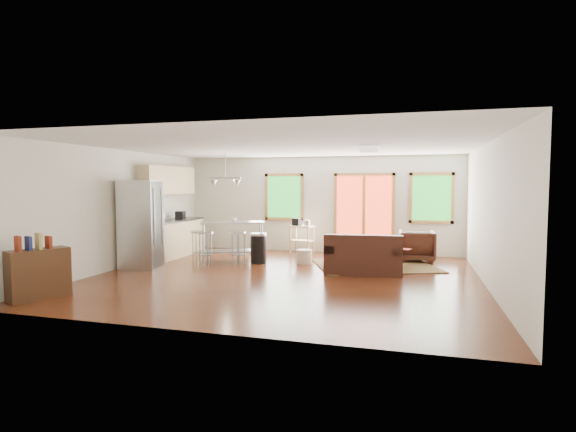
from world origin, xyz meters
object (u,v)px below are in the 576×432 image
(coffee_table, at_px, (379,251))
(ottoman, at_px, (365,252))
(refrigerator, at_px, (141,224))
(rug, at_px, (375,266))
(loveseat, at_px, (363,257))
(kitchen_cart, at_px, (301,230))
(armchair, at_px, (417,244))
(island, at_px, (233,234))

(coffee_table, relative_size, ottoman, 1.70)
(refrigerator, bearing_deg, rug, 6.04)
(rug, bearing_deg, coffee_table, 26.95)
(coffee_table, bearing_deg, loveseat, -105.90)
(rug, bearing_deg, loveseat, -101.86)
(rug, distance_m, loveseat, 0.94)
(ottoman, xyz_separation_m, kitchen_cart, (-1.76, 0.63, 0.43))
(loveseat, distance_m, ottoman, 1.59)
(armchair, relative_size, kitchen_cart, 0.88)
(loveseat, distance_m, armchair, 2.08)
(island, bearing_deg, coffee_table, 4.36)
(rug, bearing_deg, kitchen_cart, 146.64)
(coffee_table, xyz_separation_m, armchair, (0.83, 0.87, 0.06))
(ottoman, bearing_deg, kitchen_cart, 160.31)
(ottoman, distance_m, kitchen_cart, 1.92)
(rug, bearing_deg, armchair, 45.06)
(rug, xyz_separation_m, armchair, (0.91, 0.91, 0.40))
(coffee_table, bearing_deg, ottoman, 118.23)
(coffee_table, height_order, kitchen_cart, kitchen_cart)
(rug, height_order, refrigerator, refrigerator)
(refrigerator, height_order, island, refrigerator)
(coffee_table, bearing_deg, rug, -153.05)
(loveseat, bearing_deg, ottoman, 88.72)
(loveseat, distance_m, coffee_table, 0.94)
(ottoman, xyz_separation_m, island, (-3.07, -0.94, 0.44))
(refrigerator, bearing_deg, armchair, 11.49)
(island, bearing_deg, loveseat, -11.38)
(coffee_table, height_order, refrigerator, refrigerator)
(rug, xyz_separation_m, refrigerator, (-4.99, -1.51, 0.95))
(coffee_table, xyz_separation_m, island, (-3.43, -0.26, 0.30))
(armchair, height_order, island, island)
(rug, relative_size, refrigerator, 1.32)
(rug, distance_m, coffee_table, 0.35)
(island, height_order, kitchen_cart, island)
(rug, distance_m, kitchen_cart, 2.54)
(armchair, distance_m, kitchen_cart, 3.00)
(ottoman, xyz_separation_m, refrigerator, (-4.70, -2.23, 0.75))
(armchair, bearing_deg, ottoman, 5.22)
(rug, xyz_separation_m, loveseat, (-0.18, -0.86, 0.32))
(loveseat, bearing_deg, island, 163.38)
(rug, xyz_separation_m, ottoman, (-0.29, 0.72, 0.21))
(refrigerator, bearing_deg, island, 27.45)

